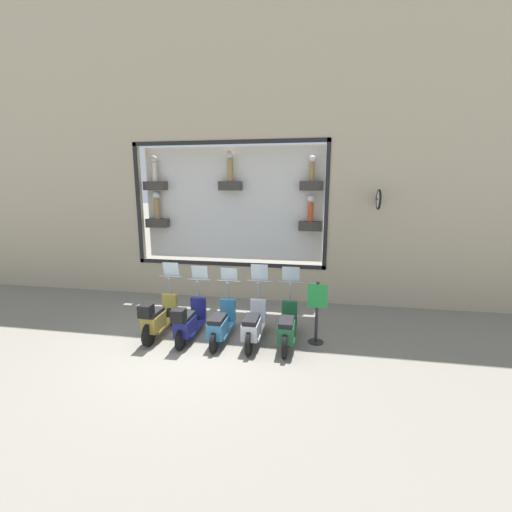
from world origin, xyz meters
TOP-DOWN VIEW (x-y plane):
  - ground_plane at (0.00, 0.00)m, footprint 120.00×120.00m
  - building_facade at (3.60, -0.00)m, footprint 1.20×36.00m
  - scooter_green_0 at (0.32, -2.14)m, footprint 1.81×0.61m
  - scooter_silver_1 at (0.32, -1.36)m, footprint 1.81×0.60m
  - scooter_teal_2 at (0.31, -0.59)m, footprint 1.79×0.60m
  - scooter_navy_3 at (0.25, 0.18)m, footprint 1.79×0.61m
  - scooter_olive_4 at (0.26, 0.95)m, footprint 1.81×0.60m
  - shop_sign_post at (0.60, -2.78)m, footprint 0.36×0.45m

SIDE VIEW (x-z plane):
  - ground_plane at x=0.00m, z-range 0.00..0.00m
  - scooter_teal_2 at x=0.31m, z-range -0.37..1.20m
  - scooter_silver_1 at x=0.32m, z-range -0.40..1.29m
  - scooter_green_0 at x=0.32m, z-range -0.39..1.27m
  - scooter_navy_3 at x=0.25m, z-range -0.34..1.25m
  - scooter_olive_4 at x=0.26m, z-range -0.34..1.31m
  - shop_sign_post at x=0.60m, z-range 0.04..1.50m
  - building_facade at x=3.60m, z-range 0.12..10.07m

